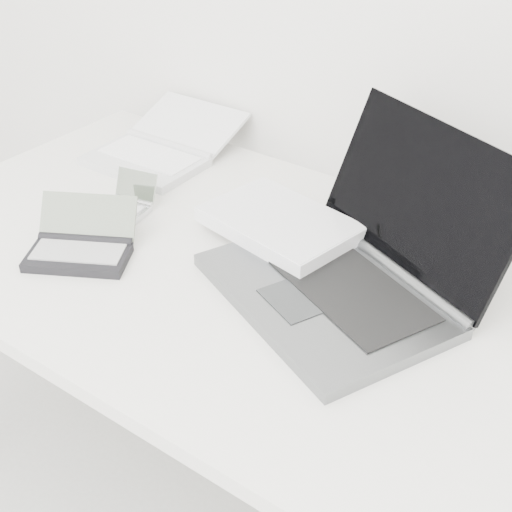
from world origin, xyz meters
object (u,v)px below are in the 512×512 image
Objects in this scene: netbook_open_white at (159,150)px; palmtop_charcoal at (81,246)px; laptop_large at (331,253)px; desk at (282,300)px.

netbook_open_white is 1.43× the size of palmtop_charcoal.
netbook_open_white is 0.43m from palmtop_charcoal.
palmtop_charcoal reaches higher than netbook_open_white.
laptop_large is at bearing -0.70° from palmtop_charcoal.
desk is 0.39m from palmtop_charcoal.
palmtop_charcoal is (0.17, -0.40, -0.00)m from netbook_open_white.
laptop_large is at bearing 48.60° from desk.
desk is 0.58m from netbook_open_white.
netbook_open_white is at bearing -173.55° from laptop_large.
laptop_large is 1.81× the size of netbook_open_white.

